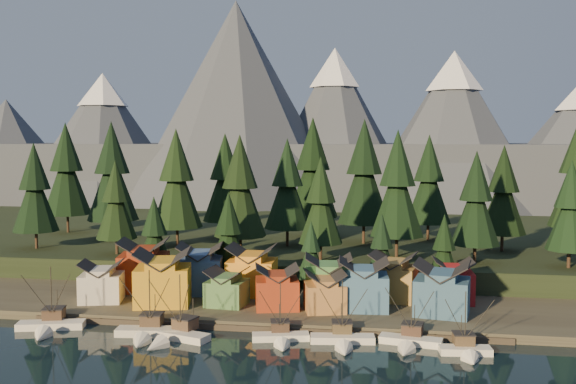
% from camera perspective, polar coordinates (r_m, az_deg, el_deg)
% --- Properties ---
extents(ground, '(500.00, 500.00, 0.00)m').
position_cam_1_polar(ground, '(94.22, -4.31, -14.91)').
color(ground, black).
rests_on(ground, ground).
extents(shore_strip, '(400.00, 50.00, 1.50)m').
position_cam_1_polar(shore_strip, '(131.65, -0.13, -8.88)').
color(shore_strip, '#353127').
rests_on(shore_strip, ground).
extents(hillside, '(420.00, 100.00, 6.00)m').
position_cam_1_polar(hillside, '(179.79, 2.52, -4.51)').
color(hillside, black).
rests_on(hillside, ground).
extents(dock, '(80.00, 4.00, 1.00)m').
position_cam_1_polar(dock, '(109.38, -2.22, -11.84)').
color(dock, '#3F362D').
rests_on(dock, ground).
extents(mountain_ridge, '(560.00, 190.00, 90.00)m').
position_cam_1_polar(mountain_ridge, '(300.96, 4.57, 3.55)').
color(mountain_ridge, '#4B5360').
rests_on(mountain_ridge, ground).
extents(boat_0, '(11.58, 12.14, 11.52)m').
position_cam_1_polar(boat_0, '(115.08, -20.51, -10.49)').
color(boat_0, silver).
rests_on(boat_0, ground).
extents(boat_1, '(11.10, 11.87, 11.75)m').
position_cam_1_polar(boat_1, '(106.88, -12.43, -11.41)').
color(boat_1, beige).
rests_on(boat_1, ground).
extents(boat_2, '(11.30, 11.76, 11.41)m').
position_cam_1_polar(boat_2, '(104.43, -10.17, -11.82)').
color(boat_2, beige).
rests_on(boat_2, ground).
extents(boat_3, '(9.58, 10.07, 9.99)m').
position_cam_1_polar(boat_3, '(102.42, -0.63, -12.21)').
color(boat_3, white).
rests_on(boat_3, ground).
extents(boat_4, '(10.53, 11.25, 10.68)m').
position_cam_1_polar(boat_4, '(101.49, 4.90, -12.33)').
color(boat_4, silver).
rests_on(boat_4, ground).
extents(boat_5, '(10.19, 10.80, 10.77)m').
position_cam_1_polar(boat_5, '(102.03, 10.76, -12.26)').
color(boat_5, silver).
rests_on(boat_5, ground).
extents(boat_6, '(7.99, 8.54, 10.30)m').
position_cam_1_polar(boat_6, '(99.66, 15.61, -12.70)').
color(boat_6, white).
rests_on(boat_6, ground).
extents(house_front_0, '(9.01, 8.71, 7.50)m').
position_cam_1_polar(house_front_0, '(125.45, -16.25, -7.55)').
color(house_front_0, beige).
rests_on(house_front_0, shore_strip).
extents(house_front_1, '(11.55, 11.27, 10.00)m').
position_cam_1_polar(house_front_1, '(120.20, -11.07, -7.34)').
color(house_front_1, gold).
rests_on(house_front_1, shore_strip).
extents(house_front_2, '(7.40, 7.45, 6.69)m').
position_cam_1_polar(house_front_2, '(118.34, -5.46, -8.33)').
color(house_front_2, '#47753F').
rests_on(house_front_2, shore_strip).
extents(house_front_3, '(9.01, 8.75, 7.65)m').
position_cam_1_polar(house_front_3, '(115.68, -0.99, -8.35)').
color(house_front_3, maroon).
rests_on(house_front_3, shore_strip).
extents(house_front_4, '(8.49, 8.88, 7.01)m').
position_cam_1_polar(house_front_4, '(114.32, 3.28, -8.69)').
color(house_front_4, '#AD753D').
rests_on(house_front_4, shore_strip).
extents(house_front_5, '(9.17, 8.46, 8.98)m').
position_cam_1_polar(house_front_5, '(115.57, 6.72, -8.04)').
color(house_front_5, '#386085').
rests_on(house_front_5, shore_strip).
extents(house_front_6, '(10.35, 9.95, 9.03)m').
position_cam_1_polar(house_front_6, '(114.68, 13.52, -8.22)').
color(house_front_6, '#315575').
rests_on(house_front_6, shore_strip).
extents(house_back_0, '(11.07, 10.78, 10.19)m').
position_cam_1_polar(house_back_0, '(132.17, -12.70, -6.24)').
color(house_back_0, maroon).
rests_on(house_back_0, shore_strip).
extents(house_back_1, '(10.01, 10.10, 9.61)m').
position_cam_1_polar(house_back_1, '(128.25, -7.81, -6.64)').
color(house_back_1, '#3B588D').
rests_on(house_back_1, shore_strip).
extents(house_back_2, '(9.29, 8.57, 9.64)m').
position_cam_1_polar(house_back_2, '(125.77, -3.24, -6.82)').
color(house_back_2, orange).
rests_on(house_back_2, shore_strip).
extents(house_back_3, '(9.43, 8.62, 8.67)m').
position_cam_1_polar(house_back_3, '(120.32, 3.62, -7.59)').
color(house_back_3, '#447E44').
rests_on(house_back_3, shore_strip).
extents(house_back_4, '(9.55, 9.29, 8.93)m').
position_cam_1_polar(house_back_4, '(123.06, 9.35, -7.30)').
color(house_back_4, olive).
rests_on(house_back_4, shore_strip).
extents(house_back_5, '(7.46, 7.55, 8.00)m').
position_cam_1_polar(house_back_5, '(123.71, 14.46, -7.56)').
color(house_back_5, maroon).
rests_on(house_back_5, shore_strip).
extents(tree_hill_0, '(10.75, 10.75, 25.04)m').
position_cam_1_polar(tree_hill_0, '(161.80, -21.58, 0.11)').
color(tree_hill_0, '#332319').
rests_on(tree_hill_0, hillside).
extents(tree_hill_1, '(13.06, 13.06, 30.42)m').
position_cam_1_polar(tree_hill_1, '(170.13, -15.36, 1.46)').
color(tree_hill_1, '#332319').
rests_on(tree_hill_1, hillside).
extents(tree_hill_2, '(9.09, 9.09, 21.17)m').
position_cam_1_polar(tree_hill_2, '(148.20, -15.04, -0.93)').
color(tree_hill_2, '#332319').
rests_on(tree_hill_2, hillside).
extents(tree_hill_3, '(12.18, 12.18, 28.37)m').
position_cam_1_polar(tree_hill_3, '(155.28, -9.88, 0.86)').
color(tree_hill_3, '#332319').
rests_on(tree_hill_3, hillside).
extents(tree_hill_4, '(11.77, 11.77, 27.42)m').
position_cam_1_polar(tree_hill_4, '(167.27, -5.59, 0.99)').
color(tree_hill_4, '#332319').
rests_on(tree_hill_4, hillside).
extents(tree_hill_5, '(11.53, 11.53, 26.85)m').
position_cam_1_polar(tree_hill_5, '(140.65, -4.28, 0.20)').
color(tree_hill_5, '#332319').
rests_on(tree_hill_5, hillside).
extents(tree_hill_6, '(11.17, 11.17, 26.03)m').
position_cam_1_polar(tree_hill_6, '(153.75, -0.06, 0.42)').
color(tree_hill_6, '#332319').
rests_on(tree_hill_6, hillside).
extents(tree_hill_7, '(9.51, 9.51, 22.15)m').
position_cam_1_polar(tree_hill_7, '(135.77, 2.92, -1.04)').
color(tree_hill_7, '#332319').
rests_on(tree_hill_7, hillside).
extents(tree_hill_8, '(13.23, 13.23, 30.82)m').
position_cam_1_polar(tree_hill_8, '(158.65, 6.79, 1.46)').
color(tree_hill_8, '#332319').
rests_on(tree_hill_8, hillside).
extents(tree_hill_9, '(11.98, 11.98, 27.91)m').
position_cam_1_polar(tree_hill_9, '(141.62, 9.70, 0.41)').
color(tree_hill_9, '#332319').
rests_on(tree_hill_9, hillside).
extents(tree_hill_10, '(11.61, 11.61, 27.04)m').
position_cam_1_polar(tree_hill_10, '(166.82, 12.40, 0.83)').
color(tree_hill_10, '#332319').
rests_on(tree_hill_10, hillside).
extents(tree_hill_11, '(10.04, 10.04, 23.40)m').
position_cam_1_polar(tree_hill_11, '(137.86, 16.36, -0.85)').
color(tree_hill_11, '#332319').
rests_on(tree_hill_11, hillside).
extents(tree_hill_12, '(10.52, 10.52, 24.51)m').
position_cam_1_polar(tree_hill_12, '(154.72, 18.59, -0.11)').
color(tree_hill_12, '#332319').
rests_on(tree_hill_12, hillside).
extents(tree_hill_13, '(9.30, 9.30, 21.66)m').
position_cam_1_polar(tree_hill_13, '(139.34, 23.82, -1.40)').
color(tree_hill_13, '#332319').
rests_on(tree_hill_13, hillside).
extents(tree_hill_15, '(13.57, 13.57, 31.61)m').
position_cam_1_polar(tree_hill_15, '(169.78, 2.22, 1.84)').
color(tree_hill_15, '#332319').
rests_on(tree_hill_15, hillside).
extents(tree_hill_16, '(13.08, 13.08, 30.47)m').
position_cam_1_polar(tree_hill_16, '(187.13, -19.09, 1.65)').
color(tree_hill_16, '#332319').
rests_on(tree_hill_16, hillside).
extents(tree_shore_0, '(7.89, 7.89, 18.38)m').
position_cam_1_polar(tree_shore_0, '(136.96, -11.79, -3.86)').
color(tree_shore_0, '#332319').
rests_on(tree_shore_0, shore_strip).
extents(tree_shore_1, '(8.40, 8.40, 19.58)m').
position_cam_1_polar(tree_shore_1, '(131.96, -5.29, -3.81)').
color(tree_shore_1, '#332319').
rests_on(tree_shore_1, shore_strip).
extents(tree_shore_2, '(5.98, 5.98, 13.92)m').
position_cam_1_polar(tree_shore_2, '(129.23, 2.06, -5.36)').
color(tree_shore_2, '#332319').
rests_on(tree_shore_2, shore_strip).
extents(tree_shore_3, '(6.76, 6.76, 15.75)m').
position_cam_1_polar(tree_shore_3, '(128.06, 8.31, -5.04)').
color(tree_shore_3, '#332319').
rests_on(tree_shore_3, shore_strip).
extents(tree_shore_4, '(6.78, 6.78, 15.80)m').
position_cam_1_polar(tree_shore_4, '(128.41, 13.69, -5.09)').
color(tree_shore_4, '#332319').
rests_on(tree_shore_4, shore_strip).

